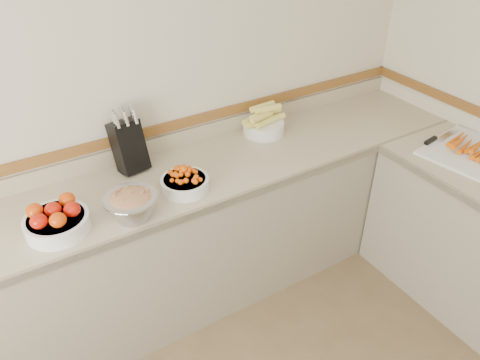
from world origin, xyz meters
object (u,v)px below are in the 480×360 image
tomato_bowl (56,220)px  rhubarb_bowl (132,205)px  knife_block (128,145)px  corn_bowl (264,123)px  cutting_board (469,150)px  cherry_tomato_bowl (185,181)px

tomato_bowl → rhubarb_bowl: size_ratio=1.13×
knife_block → corn_bowl: knife_block is taller
cutting_board → tomato_bowl: bearing=166.5°
tomato_bowl → corn_bowl: (1.36, 0.30, 0.01)m
corn_bowl → knife_block: bearing=177.5°
rhubarb_bowl → cutting_board: 1.99m
tomato_bowl → cutting_board: (2.27, -0.55, -0.04)m
cherry_tomato_bowl → rhubarb_bowl: rhubarb_bowl is taller
knife_block → cherry_tomato_bowl: bearing=-63.6°
knife_block → cherry_tomato_bowl: (0.17, -0.34, -0.10)m
cutting_board → corn_bowl: bearing=137.0°
knife_block → cherry_tomato_bowl: 0.40m
cherry_tomato_bowl → corn_bowl: corn_bowl is taller
cherry_tomato_bowl → cutting_board: 1.70m
corn_bowl → cherry_tomato_bowl: bearing=-156.6°
knife_block → cutting_board: size_ratio=0.64×
cherry_tomato_bowl → knife_block: bearing=116.4°
cherry_tomato_bowl → cutting_board: cherry_tomato_bowl is taller
rhubarb_bowl → corn_bowl: bearing=20.9°
knife_block → tomato_bowl: size_ratio=1.25×
corn_bowl → tomato_bowl: bearing=-167.5°
knife_block → tomato_bowl: 0.60m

